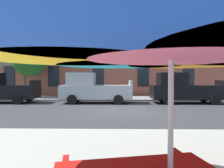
{
  "coord_description": "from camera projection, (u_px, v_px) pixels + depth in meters",
  "views": [
    {
      "loc": [
        -0.43,
        -11.24,
        1.78
      ],
      "look_at": [
        -0.73,
        3.2,
        1.4
      ],
      "focal_mm": 33.11,
      "sensor_mm": 36.0,
      "label": 1
    }
  ],
  "objects": [
    {
      "name": "pickup_silver",
      "position": [
        93.0,
        89.0,
        14.98
      ],
      "size": [
        5.1,
        2.12,
        2.2
      ],
      "color": "#A8AAB2",
      "rests_on": "ground"
    },
    {
      "name": "ground_plane",
      "position": [
        124.0,
        111.0,
        11.27
      ],
      "size": [
        120.0,
        120.0,
        0.0
      ],
      "primitive_type": "plane",
      "color": "#38383A"
    },
    {
      "name": "patio_umbrella",
      "position": [
        171.0,
        41.0,
        2.21
      ],
      "size": [
        4.05,
        3.76,
        2.45
      ],
      "color": "silver",
      "rests_on": "ground"
    },
    {
      "name": "sidewalk_far",
      "position": [
        121.0,
        98.0,
        18.06
      ],
      "size": [
        56.0,
        3.6,
        0.12
      ],
      "primitive_type": "cube",
      "color": "gray",
      "rests_on": "ground"
    },
    {
      "name": "pickup_black_midblock",
      "position": [
        184.0,
        89.0,
        14.85
      ],
      "size": [
        5.1,
        2.12,
        2.2
      ],
      "color": "black",
      "rests_on": "ground"
    },
    {
      "name": "apartment_building",
      "position": [
        120.0,
        17.0,
        26.0
      ],
      "size": [
        44.05,
        12.08,
        19.2
      ],
      "color": "#934C3D",
      "rests_on": "ground"
    },
    {
      "name": "street_tree_left",
      "position": [
        29.0,
        59.0,
        18.54
      ],
      "size": [
        3.17,
        3.17,
        5.15
      ],
      "color": "brown",
      "rests_on": "ground"
    }
  ]
}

